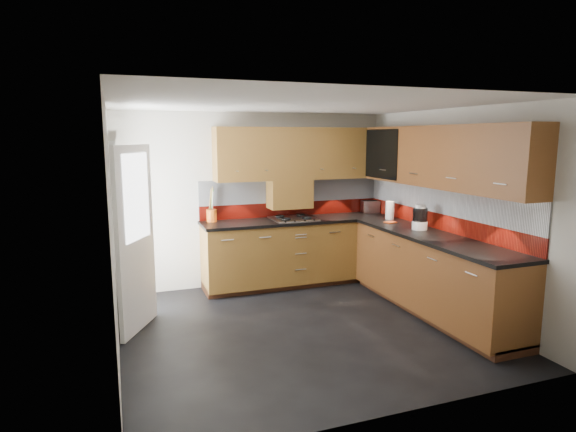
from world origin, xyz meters
name	(u,v)px	position (x,y,z in m)	size (l,w,h in m)	color
room	(303,192)	(0.00, 0.00, 1.50)	(4.00, 3.80, 2.64)	black
base_cabinets	(358,264)	(1.07, 0.72, 0.44)	(2.70, 3.20, 0.95)	#5A3814
countertop	(359,228)	(1.05, 0.70, 0.92)	(2.72, 3.22, 0.04)	black
backsplash	(366,202)	(1.28, 0.93, 1.21)	(2.70, 3.20, 0.54)	maroon
upper_cabinets	(370,155)	(1.23, 0.78, 1.84)	(2.50, 3.20, 0.72)	#5A3814
extractor_hood	(290,194)	(0.45, 1.64, 1.28)	(0.60, 0.33, 0.40)	#5A3814
glass_cabinet	(391,152)	(1.71, 1.07, 1.87)	(0.32, 0.80, 0.66)	black
back_door	(125,234)	(-1.78, 0.75, 1.03)	(0.42, 1.19, 2.04)	white
gas_hob	(294,218)	(0.45, 1.47, 0.96)	(0.60, 0.52, 0.05)	silver
utensil_pot	(212,214)	(-0.65, 1.68, 1.04)	(0.13, 0.13, 0.48)	#D75914
toaster	(370,207)	(1.75, 1.65, 1.03)	(0.28, 0.20, 0.19)	silver
food_processor	(420,218)	(1.65, 0.26, 1.08)	(0.19, 0.19, 0.31)	white
paper_towel	(390,210)	(1.71, 1.04, 1.07)	(0.12, 0.12, 0.25)	white
orange_cloth	(390,222)	(1.57, 0.78, 0.95)	(0.14, 0.12, 0.01)	#D14817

